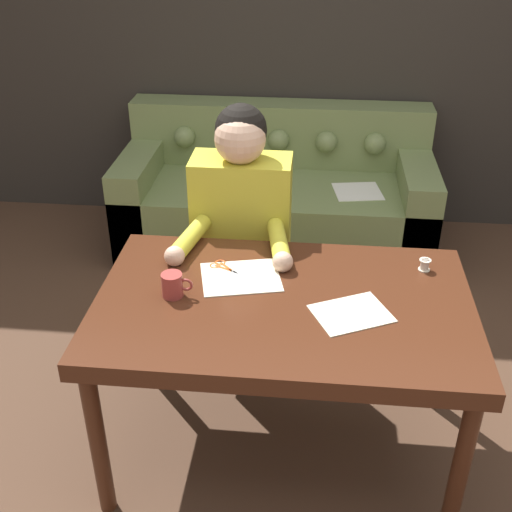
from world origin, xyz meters
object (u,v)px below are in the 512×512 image
at_px(dining_table, 283,317).
at_px(scissors, 227,269).
at_px(person, 242,237).
at_px(mug, 173,285).
at_px(thread_spool, 425,265).
at_px(couch, 276,199).

bearing_deg(dining_table, scissors, 141.25).
bearing_deg(person, mug, -105.60).
distance_m(scissors, thread_spool, 0.76).
height_order(person, thread_spool, person).
xyz_separation_m(person, thread_spool, (0.75, -0.34, 0.11)).
relative_size(dining_table, thread_spool, 29.90).
height_order(couch, person, person).
xyz_separation_m(dining_table, scissors, (-0.23, 0.18, 0.08)).
height_order(dining_table, scissors, scissors).
relative_size(scissors, thread_spool, 4.65).
bearing_deg(mug, thread_spool, 16.36).
xyz_separation_m(dining_table, couch, (-0.15, 1.72, -0.35)).
bearing_deg(mug, person, 74.40).
xyz_separation_m(scissors, thread_spool, (0.75, 0.07, 0.02)).
bearing_deg(scissors, thread_spool, 5.48).
relative_size(dining_table, mug, 11.91).
bearing_deg(dining_table, person, 110.47).
height_order(scissors, thread_spool, thread_spool).
bearing_deg(couch, thread_spool, -65.50).
bearing_deg(scissors, person, 89.19).
xyz_separation_m(couch, mug, (-0.25, -1.74, 0.46)).
height_order(dining_table, person, person).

